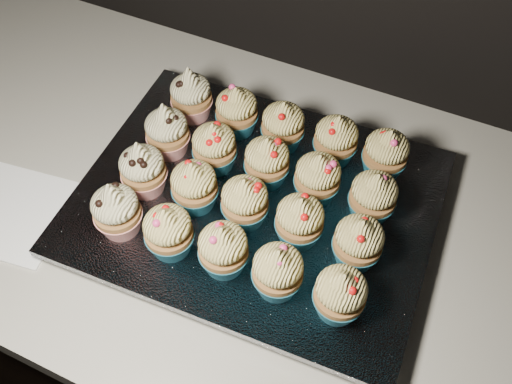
% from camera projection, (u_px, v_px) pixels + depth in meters
% --- Properties ---
extents(cabinet, '(2.40, 0.60, 0.86)m').
position_uv_depth(cabinet, '(204.00, 311.00, 1.23)').
color(cabinet, black).
rests_on(cabinet, ground).
extents(worktop, '(2.44, 0.64, 0.04)m').
position_uv_depth(worktop, '(183.00, 185.00, 0.87)').
color(worktop, beige).
rests_on(worktop, cabinet).
extents(napkin, '(0.17, 0.17, 0.00)m').
position_uv_depth(napkin, '(16.00, 213.00, 0.81)').
color(napkin, white).
rests_on(napkin, worktop).
extents(baking_tray, '(0.46, 0.36, 0.02)m').
position_uv_depth(baking_tray, '(256.00, 208.00, 0.80)').
color(baking_tray, black).
rests_on(baking_tray, worktop).
extents(foil_lining, '(0.50, 0.40, 0.01)m').
position_uv_depth(foil_lining, '(256.00, 201.00, 0.79)').
color(foil_lining, silver).
rests_on(foil_lining, baking_tray).
extents(cupcake_0, '(0.06, 0.06, 0.10)m').
position_uv_depth(cupcake_0, '(116.00, 210.00, 0.72)').
color(cupcake_0, red).
rests_on(cupcake_0, foil_lining).
extents(cupcake_1, '(0.06, 0.06, 0.08)m').
position_uv_depth(cupcake_1, '(168.00, 231.00, 0.71)').
color(cupcake_1, '#1B6781').
rests_on(cupcake_1, foil_lining).
extents(cupcake_2, '(0.06, 0.06, 0.08)m').
position_uv_depth(cupcake_2, '(223.00, 249.00, 0.69)').
color(cupcake_2, '#1B6781').
rests_on(cupcake_2, foil_lining).
extents(cupcake_3, '(0.06, 0.06, 0.08)m').
position_uv_depth(cupcake_3, '(278.00, 271.00, 0.67)').
color(cupcake_3, '#1B6781').
rests_on(cupcake_3, foil_lining).
extents(cupcake_4, '(0.06, 0.06, 0.08)m').
position_uv_depth(cupcake_4, '(340.00, 294.00, 0.66)').
color(cupcake_4, '#1B6781').
rests_on(cupcake_4, foil_lining).
extents(cupcake_5, '(0.06, 0.06, 0.10)m').
position_uv_depth(cupcake_5, '(143.00, 169.00, 0.76)').
color(cupcake_5, red).
rests_on(cupcake_5, foil_lining).
extents(cupcake_6, '(0.06, 0.06, 0.08)m').
position_uv_depth(cupcake_6, '(194.00, 186.00, 0.75)').
color(cupcake_6, '#1B6781').
rests_on(cupcake_6, foil_lining).
extents(cupcake_7, '(0.06, 0.06, 0.08)m').
position_uv_depth(cupcake_7, '(245.00, 202.00, 0.73)').
color(cupcake_7, '#1B6781').
rests_on(cupcake_7, foil_lining).
extents(cupcake_8, '(0.06, 0.06, 0.08)m').
position_uv_depth(cupcake_8, '(300.00, 220.00, 0.72)').
color(cupcake_8, '#1B6781').
rests_on(cupcake_8, foil_lining).
extents(cupcake_9, '(0.06, 0.06, 0.08)m').
position_uv_depth(cupcake_9, '(358.00, 242.00, 0.70)').
color(cupcake_9, '#1B6781').
rests_on(cupcake_9, foil_lining).
extents(cupcake_10, '(0.06, 0.06, 0.10)m').
position_uv_depth(cupcake_10, '(167.00, 131.00, 0.80)').
color(cupcake_10, red).
rests_on(cupcake_10, foil_lining).
extents(cupcake_11, '(0.06, 0.06, 0.08)m').
position_uv_depth(cupcake_11, '(214.00, 147.00, 0.79)').
color(cupcake_11, '#1B6781').
rests_on(cupcake_11, foil_lining).
extents(cupcake_12, '(0.06, 0.06, 0.08)m').
position_uv_depth(cupcake_12, '(267.00, 161.00, 0.77)').
color(cupcake_12, '#1B6781').
rests_on(cupcake_12, foil_lining).
extents(cupcake_13, '(0.06, 0.06, 0.08)m').
position_uv_depth(cupcake_13, '(317.00, 178.00, 0.76)').
color(cupcake_13, '#1B6781').
rests_on(cupcake_13, foil_lining).
extents(cupcake_14, '(0.06, 0.06, 0.08)m').
position_uv_depth(cupcake_14, '(373.00, 197.00, 0.74)').
color(cupcake_14, '#1B6781').
rests_on(cupcake_14, foil_lining).
extents(cupcake_15, '(0.06, 0.06, 0.10)m').
position_uv_depth(cupcake_15, '(191.00, 95.00, 0.85)').
color(cupcake_15, red).
rests_on(cupcake_15, foil_lining).
extents(cupcake_16, '(0.06, 0.06, 0.08)m').
position_uv_depth(cupcake_16, '(237.00, 111.00, 0.83)').
color(cupcake_16, '#1B6781').
rests_on(cupcake_16, foil_lining).
extents(cupcake_17, '(0.06, 0.06, 0.08)m').
position_uv_depth(cupcake_17, '(283.00, 126.00, 0.81)').
color(cupcake_17, '#1B6781').
rests_on(cupcake_17, foil_lining).
extents(cupcake_18, '(0.06, 0.06, 0.08)m').
position_uv_depth(cupcake_18, '(336.00, 140.00, 0.80)').
color(cupcake_18, '#1B6781').
rests_on(cupcake_18, foil_lining).
extents(cupcake_19, '(0.06, 0.06, 0.08)m').
position_uv_depth(cupcake_19, '(386.00, 154.00, 0.78)').
color(cupcake_19, '#1B6781').
rests_on(cupcake_19, foil_lining).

